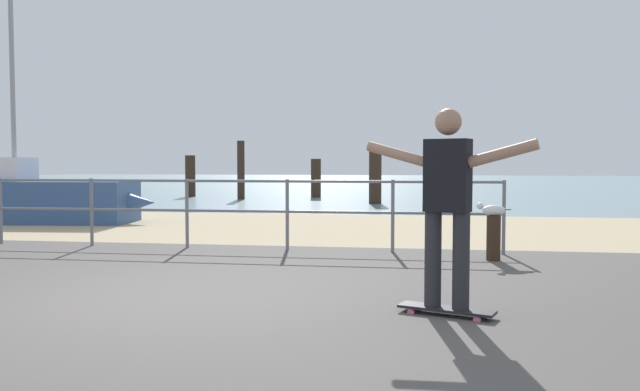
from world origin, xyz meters
name	(u,v)px	position (x,y,z in m)	size (l,w,h in m)	color
ground_plane	(80,332)	(0.00, -1.00, 0.00)	(24.00, 10.00, 0.04)	#514C49
beach_strip	(290,227)	(0.00, 7.00, 0.00)	(24.00, 6.00, 0.04)	tan
sea_surface	(378,183)	(0.00, 35.00, 0.00)	(72.00, 50.00, 0.04)	#75939E
railing_fence	(91,202)	(-2.39, 3.60, 0.70)	(12.28, 0.05, 1.05)	slate
sailboat	(36,199)	(-5.51, 7.00, 0.53)	(5.02, 1.77, 5.62)	#335184
skateboard	(446,310)	(2.79, -0.12, 0.07)	(0.82, 0.46, 0.08)	black
skateboarder	(447,196)	(2.79, -0.12, 1.02)	(1.39, 0.58, 1.65)	#26262B
bollard_short	(494,239)	(3.52, 3.01, 0.30)	(0.18, 0.18, 0.60)	#332319
seagull	(493,210)	(3.50, 3.00, 0.68)	(0.48, 0.24, 0.18)	white
groyne_post_0	(190,176)	(-5.92, 17.40, 0.78)	(0.38, 0.38, 1.56)	#332319
groyne_post_1	(241,170)	(-3.54, 15.93, 1.02)	(0.26, 0.26, 2.05)	#332319
groyne_post_2	(316,178)	(-1.16, 17.50, 0.71)	(0.37, 0.37, 1.43)	#332319
groyne_post_3	(375,178)	(1.22, 14.28, 0.82)	(0.39, 0.39, 1.64)	#332319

